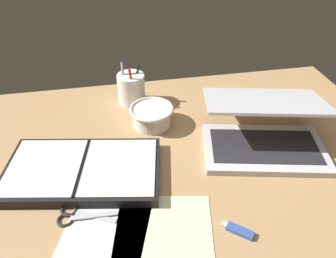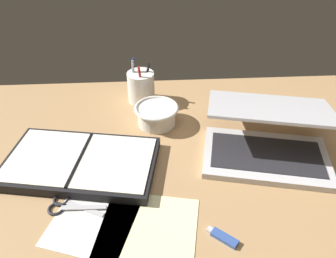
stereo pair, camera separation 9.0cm
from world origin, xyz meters
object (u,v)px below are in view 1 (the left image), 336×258
Objects in this scene: laptop at (264,132)px; bowl at (152,115)px; planner at (83,170)px; scissors at (74,215)px; pen_cup at (131,89)px.

laptop is 34.03cm from bowl.
bowl is at bearing 51.77° from planner.
laptop is 55.35cm from scissors.
pen_cup reaches higher than laptop.
planner is (-16.10, -32.85, -3.83)cm from pen_cup.
scissors is at bearing -125.42° from bowl.
scissors is at bearing -111.19° from pen_cup.
planner is (-20.94, -18.59, -1.99)cm from bowl.
laptop is at bearing 13.07° from planner.
laptop is 2.83× the size of bowl.
laptop reaches higher than bowl.
laptop is 2.59× the size of pen_cup.
pen_cup is at bearing 151.44° from laptop.
pen_cup is 0.35× the size of planner.
laptop is 51.11cm from planner.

